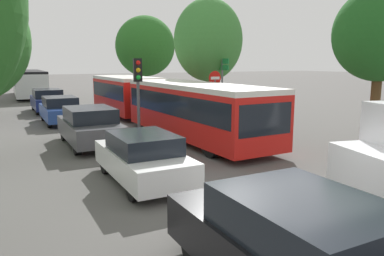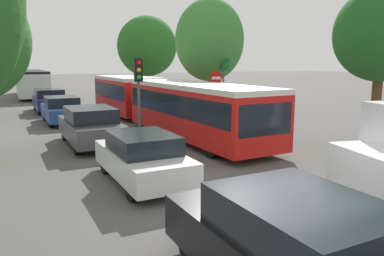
# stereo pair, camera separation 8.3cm
# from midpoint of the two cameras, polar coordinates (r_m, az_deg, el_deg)

# --- Properties ---
(ground_plane) EXTENTS (200.00, 200.00, 0.00)m
(ground_plane) POSITION_cam_midpoint_polar(r_m,az_deg,el_deg) (8.20, 15.83, -13.82)
(ground_plane) COLOR #565451
(articulated_bus) EXTENTS (2.62, 16.08, 2.38)m
(articulated_bus) POSITION_cam_midpoint_polar(r_m,az_deg,el_deg) (18.77, -4.94, 4.23)
(articulated_bus) COLOR red
(articulated_bus) RESTS_ON ground
(city_bus_rear) EXTENTS (2.98, 11.53, 2.46)m
(city_bus_rear) POSITION_cam_midpoint_polar(r_m,az_deg,el_deg) (38.91, -23.72, 6.49)
(city_bus_rear) COLOR silver
(city_bus_rear) RESTS_ON ground
(queued_car_black) EXTENTS (1.98, 4.48, 1.54)m
(queued_car_black) POSITION_cam_midpoint_polar(r_m,az_deg,el_deg) (5.43, 15.68, -17.52)
(queued_car_black) COLOR black
(queued_car_black) RESTS_ON ground
(queued_car_white) EXTENTS (1.75, 3.97, 1.37)m
(queued_car_white) POSITION_cam_midpoint_polar(r_m,az_deg,el_deg) (10.31, -7.72, -4.49)
(queued_car_white) COLOR white
(queued_car_white) RESTS_ON ground
(queued_car_graphite) EXTENTS (1.94, 4.40, 1.52)m
(queued_car_graphite) POSITION_cam_midpoint_polar(r_m,az_deg,el_deg) (15.27, -15.42, 0.27)
(queued_car_graphite) COLOR #47474C
(queued_car_graphite) RESTS_ON ground
(queued_car_blue) EXTENTS (1.83, 4.16, 1.43)m
(queued_car_blue) POSITION_cam_midpoint_polar(r_m,az_deg,el_deg) (21.38, -19.54, 2.64)
(queued_car_blue) COLOR #284799
(queued_car_blue) RESTS_ON ground
(queued_car_navy) EXTENTS (1.92, 4.36, 1.50)m
(queued_car_navy) POSITION_cam_midpoint_polar(r_m,az_deg,el_deg) (26.55, -21.22, 3.95)
(queued_car_navy) COLOR navy
(queued_car_navy) RESTS_ON ground
(traffic_light) EXTENTS (0.36, 0.39, 3.40)m
(traffic_light) POSITION_cam_midpoint_polar(r_m,az_deg,el_deg) (14.90, -8.39, 6.99)
(traffic_light) COLOR #56595E
(traffic_light) RESTS_ON ground
(no_entry_sign) EXTENTS (0.70, 0.08, 2.82)m
(no_entry_sign) POSITION_cam_midpoint_polar(r_m,az_deg,el_deg) (18.89, 3.36, 5.81)
(no_entry_sign) COLOR #56595E
(no_entry_sign) RESTS_ON ground
(direction_sign_post) EXTENTS (0.22, 1.40, 3.60)m
(direction_sign_post) POSITION_cam_midpoint_polar(r_m,az_deg,el_deg) (20.96, 4.52, 8.07)
(direction_sign_post) COLOR #56595E
(direction_sign_post) RESTS_ON ground
(tree_right_near) EXTENTS (3.21, 3.21, 5.84)m
(tree_right_near) POSITION_cam_midpoint_polar(r_m,az_deg,el_deg) (14.68, 26.68, 12.60)
(tree_right_near) COLOR #51381E
(tree_right_near) RESTS_ON ground
(tree_right_mid) EXTENTS (4.03, 4.03, 6.92)m
(tree_right_mid) POSITION_cam_midpoint_polar(r_m,az_deg,el_deg) (22.49, 2.53, 12.92)
(tree_right_mid) COLOR #51381E
(tree_right_mid) RESTS_ON ground
(tree_right_far) EXTENTS (5.13, 5.13, 7.20)m
(tree_right_far) POSITION_cam_midpoint_polar(r_m,az_deg,el_deg) (33.45, -7.22, 12.26)
(tree_right_far) COLOR #51381E
(tree_right_far) RESTS_ON ground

